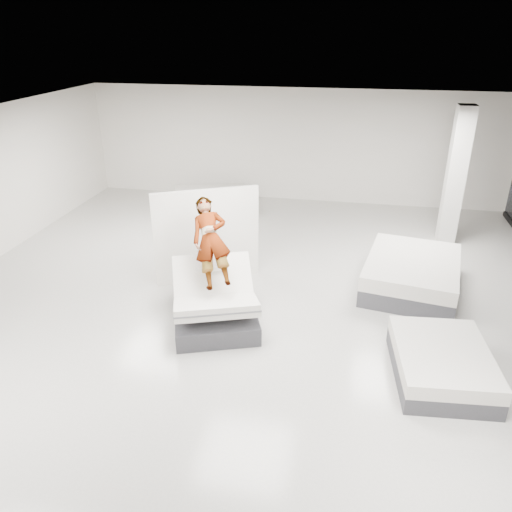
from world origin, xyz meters
name	(u,v)px	position (x,y,z in m)	size (l,w,h in m)	color
room	(242,239)	(0.00, 0.00, 1.60)	(14.00, 14.04, 3.20)	#B9B7AF
hero_bed	(214,303)	(-0.51, -0.02, 0.35)	(1.91, 2.19, 1.12)	#3A3A3F
person	(211,253)	(-0.61, 0.28, 1.17)	(0.62, 0.41, 1.70)	slate
remote	(226,272)	(-0.29, 0.02, 0.97)	(0.05, 0.14, 0.03)	black
divider_panel	(207,236)	(-1.07, 1.52, 0.96)	(2.10, 0.10, 1.91)	white
flat_bed_right_far	(411,274)	(2.97, 1.90, 0.31)	(2.07, 2.53, 0.62)	#3A3A3F
flat_bed_right_near	(441,363)	(3.18, -0.88, 0.24)	(1.47, 1.87, 0.48)	#3A3A3F
flat_bed_left_far	(210,201)	(-2.17, 5.56, 0.27)	(2.31, 1.97, 0.54)	#3A3A3F
column	(455,177)	(4.00, 4.50, 1.60)	(0.40, 0.40, 3.20)	silver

